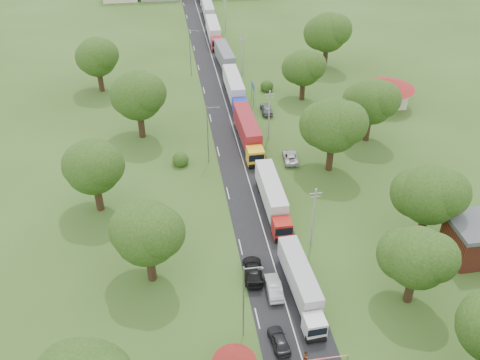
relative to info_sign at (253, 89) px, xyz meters
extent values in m
plane|color=#2D4416|center=(-5.20, -35.00, -3.00)|extent=(260.00, 260.00, 0.00)
cube|color=black|center=(-5.20, -15.00, -3.00)|extent=(8.00, 200.00, 0.04)
cylinder|color=slate|center=(-0.70, -60.00, -2.50)|extent=(0.10, 0.10, 1.00)
cone|color=maroon|center=(-12.40, -60.00, -0.10)|extent=(4.40, 4.40, 1.10)
cylinder|color=slate|center=(0.00, -1.20, -1.00)|extent=(0.12, 0.12, 4.00)
cylinder|color=slate|center=(0.00, 1.20, -1.00)|extent=(0.12, 0.12, 4.00)
cube|color=navy|center=(0.00, 0.00, 0.60)|extent=(0.06, 3.00, 1.00)
cube|color=silver|center=(0.00, 0.00, 0.60)|extent=(0.07, 3.10, 0.06)
cylinder|color=gray|center=(0.30, -42.00, 1.50)|extent=(0.24, 0.24, 9.00)
cube|color=gray|center=(0.30, -42.00, 5.30)|extent=(1.60, 0.10, 0.10)
cube|color=gray|center=(0.30, -42.00, 4.80)|extent=(1.20, 0.10, 0.10)
cylinder|color=gray|center=(0.30, -14.00, 1.50)|extent=(0.24, 0.24, 9.00)
cube|color=gray|center=(0.30, -14.00, 5.30)|extent=(1.60, 0.10, 0.10)
cube|color=gray|center=(0.30, -14.00, 4.80)|extent=(1.20, 0.10, 0.10)
cylinder|color=gray|center=(0.30, 14.00, 1.50)|extent=(0.24, 0.24, 9.00)
cube|color=gray|center=(0.30, 14.00, 5.30)|extent=(1.60, 0.10, 0.10)
cube|color=gray|center=(0.30, 14.00, 4.80)|extent=(1.20, 0.10, 0.10)
cylinder|color=gray|center=(0.30, 42.00, 1.50)|extent=(0.24, 0.24, 9.00)
cube|color=gray|center=(0.30, 42.00, 4.80)|extent=(1.20, 0.10, 0.10)
cylinder|color=slate|center=(-10.70, -55.00, 2.00)|extent=(0.16, 0.16, 10.00)
cube|color=slate|center=(-9.80, -55.00, 6.70)|extent=(1.80, 0.10, 0.10)
cube|color=slate|center=(-9.00, -55.00, 6.55)|extent=(0.50, 0.22, 0.15)
cylinder|color=slate|center=(-10.70, -20.00, 2.00)|extent=(0.16, 0.16, 10.00)
cube|color=slate|center=(-9.80, -20.00, 6.70)|extent=(1.80, 0.10, 0.10)
cube|color=slate|center=(-9.00, -20.00, 6.55)|extent=(0.50, 0.22, 0.15)
cylinder|color=slate|center=(-10.70, 15.00, 2.00)|extent=(0.16, 0.16, 10.00)
cube|color=slate|center=(-9.80, 15.00, 6.70)|extent=(1.80, 0.10, 0.10)
cube|color=slate|center=(-9.00, 15.00, 6.55)|extent=(0.50, 0.22, 0.15)
cylinder|color=#382616|center=(8.80, -53.00, -1.08)|extent=(1.04, 1.04, 3.85)
sphere|color=#1C350E|center=(8.80, -53.00, 3.60)|extent=(7.00, 7.00, 7.00)
sphere|color=#1C350E|center=(10.05, -54.00, 4.35)|extent=(5.50, 5.50, 5.50)
sphere|color=#1C350E|center=(7.80, -51.75, 3.10)|extent=(6.00, 6.00, 6.00)
cylinder|color=#382616|center=(14.80, -43.00, -0.90)|extent=(1.08, 1.08, 4.20)
sphere|color=#1C350E|center=(14.80, -43.00, 4.22)|extent=(7.70, 7.70, 7.70)
sphere|color=#1C350E|center=(16.18, -44.10, 5.05)|extent=(6.05, 6.05, 6.05)
sphere|color=#1C350E|center=(13.70, -41.63, 3.67)|extent=(6.60, 6.60, 6.60)
cylinder|color=#382616|center=(7.80, -25.00, -0.73)|extent=(1.12, 1.12, 4.55)
sphere|color=#1C350E|center=(7.80, -25.00, 4.85)|extent=(8.40, 8.40, 8.40)
sphere|color=#1C350E|center=(9.30, -26.20, 5.75)|extent=(6.60, 6.60, 6.60)
sphere|color=#1C350E|center=(6.60, -23.50, 4.25)|extent=(7.20, 7.20, 7.20)
cylinder|color=#382616|center=(16.80, -17.00, -0.90)|extent=(1.08, 1.08, 4.20)
sphere|color=#1C350E|center=(16.80, -17.00, 4.22)|extent=(7.70, 7.70, 7.70)
sphere|color=#1C350E|center=(18.18, -18.10, 5.05)|extent=(6.05, 6.05, 6.05)
sphere|color=#1C350E|center=(15.70, -15.63, 3.67)|extent=(6.60, 6.60, 6.60)
cylinder|color=#382616|center=(9.80, 0.00, -1.08)|extent=(1.04, 1.04, 3.85)
sphere|color=#1C350E|center=(9.80, 0.00, 3.60)|extent=(7.00, 7.00, 7.00)
sphere|color=#1C350E|center=(11.05, -1.00, 4.35)|extent=(5.50, 5.50, 5.50)
sphere|color=#1C350E|center=(8.80, 1.25, 3.10)|extent=(6.00, 6.00, 6.00)
cylinder|color=#382616|center=(18.80, 15.00, -0.73)|extent=(1.12, 1.12, 4.55)
sphere|color=#1C350E|center=(18.80, 15.00, 4.85)|extent=(8.40, 8.40, 8.40)
sphere|color=#1C350E|center=(20.30, 13.80, 5.75)|extent=(6.60, 6.60, 6.60)
sphere|color=#1C350E|center=(17.60, 16.50, 4.25)|extent=(7.20, 7.20, 7.20)
cylinder|color=#382616|center=(-20.20, -45.00, -0.90)|extent=(1.08, 1.08, 4.20)
sphere|color=#1C350E|center=(-20.20, -45.00, 4.22)|extent=(7.70, 7.70, 7.70)
sphere|color=#1C350E|center=(-18.82, -46.10, 5.05)|extent=(6.05, 6.05, 6.05)
sphere|color=#1C350E|center=(-21.30, -43.63, 3.67)|extent=(6.60, 6.60, 6.60)
cylinder|color=#382616|center=(-27.20, -30.00, -0.90)|extent=(1.08, 1.08, 4.20)
sphere|color=#1C350E|center=(-27.20, -30.00, 4.22)|extent=(7.70, 7.70, 7.70)
sphere|color=#1C350E|center=(-25.82, -31.10, 5.05)|extent=(6.05, 6.05, 6.05)
sphere|color=#1C350E|center=(-28.30, -28.63, 3.67)|extent=(6.60, 6.60, 6.60)
cylinder|color=#382616|center=(-21.20, -10.00, -0.73)|extent=(1.12, 1.12, 4.55)
sphere|color=#1C350E|center=(-21.20, -10.00, 4.85)|extent=(8.40, 8.40, 8.40)
sphere|color=#1C350E|center=(-19.70, -11.20, 5.75)|extent=(6.60, 6.60, 6.60)
sphere|color=#1C350E|center=(-22.40, -8.50, 4.25)|extent=(7.20, 7.20, 7.20)
cylinder|color=#382616|center=(-29.20, 10.00, -0.90)|extent=(1.08, 1.08, 4.20)
sphere|color=#1C350E|center=(-29.20, 10.00, 4.22)|extent=(7.70, 7.70, 7.70)
sphere|color=#1C350E|center=(-27.82, 8.90, 5.05)|extent=(6.05, 6.05, 6.05)
sphere|color=#1C350E|center=(-30.30, 11.37, 3.67)|extent=(6.60, 6.60, 6.60)
cube|color=beige|center=(24.80, -5.00, -1.00)|extent=(7.00, 5.00, 4.00)
cone|color=maroon|center=(24.80, -5.00, 1.90)|extent=(10.08, 10.08, 1.80)
cube|color=silver|center=(-3.23, -56.20, -1.57)|extent=(2.31, 2.31, 2.30)
cube|color=black|center=(-3.23, -57.31, -1.25)|extent=(2.12, 0.12, 1.01)
cube|color=slate|center=(-3.23, -57.26, -2.50)|extent=(2.04, 0.34, 0.32)
cube|color=slate|center=(-3.23, -49.74, -2.31)|extent=(2.61, 10.69, 0.28)
cube|color=#ADADB2|center=(-3.23, -49.47, -0.65)|extent=(2.81, 10.97, 2.77)
cylinder|color=black|center=(-3.23, -57.03, -2.54)|extent=(2.17, 0.92, 0.92)
cylinder|color=black|center=(-3.23, -55.37, -2.54)|extent=(2.17, 0.92, 0.92)
cylinder|color=black|center=(-3.23, -46.52, -2.54)|extent=(2.17, 0.92, 0.92)
cylinder|color=black|center=(-3.23, -45.14, -2.54)|extent=(2.17, 0.92, 0.92)
cube|color=#A11912|center=(-3.12, -39.86, -1.46)|extent=(2.38, 2.38, 2.48)
cube|color=black|center=(-3.12, -41.07, -1.12)|extent=(2.28, 0.02, 1.09)
cube|color=slate|center=(-3.12, -41.01, -2.46)|extent=(2.18, 0.25, 0.35)
cube|color=slate|center=(-3.12, -32.92, -2.26)|extent=(2.29, 11.41, 0.30)
cube|color=silver|center=(-3.12, -32.62, -0.47)|extent=(2.49, 11.71, 2.98)
cylinder|color=black|center=(-3.12, -40.76, -2.51)|extent=(2.33, 0.99, 0.99)
cylinder|color=black|center=(-3.12, -38.97, -2.51)|extent=(2.33, 0.99, 0.99)
cylinder|color=black|center=(-3.12, -29.45, -2.51)|extent=(2.33, 0.99, 0.99)
cylinder|color=black|center=(-3.12, -27.96, -2.51)|extent=(2.33, 0.99, 0.99)
cube|color=yellow|center=(-3.47, -21.90, -1.35)|extent=(2.62, 2.62, 2.67)
cube|color=black|center=(-3.47, -23.19, -0.97)|extent=(2.45, 0.07, 1.17)
cube|color=slate|center=(-3.47, -23.13, -2.42)|extent=(2.35, 0.30, 0.37)
cube|color=slate|center=(-3.47, -14.43, -2.20)|extent=(2.73, 12.32, 0.32)
cube|color=maroon|center=(-3.47, -14.11, -0.28)|extent=(2.95, 12.65, 3.20)
cylinder|color=black|center=(-3.47, -22.86, -2.47)|extent=(2.51, 1.07, 1.07)
cylinder|color=black|center=(-3.47, -20.94, -2.47)|extent=(2.51, 1.07, 1.07)
cylinder|color=black|center=(-3.47, -10.70, -2.47)|extent=(2.51, 1.07, 1.07)
cylinder|color=black|center=(-3.47, -9.09, -2.47)|extent=(2.51, 1.07, 1.07)
cube|color=#1D2BAF|center=(-3.21, -4.38, -1.36)|extent=(2.54, 2.54, 2.65)
cube|color=black|center=(-3.21, -5.67, -0.99)|extent=(2.44, 0.02, 1.16)
cube|color=slate|center=(-3.21, -5.60, -2.42)|extent=(2.33, 0.25, 0.37)
cube|color=slate|center=(-3.21, 3.03, -2.21)|extent=(2.45, 12.18, 0.32)
cube|color=silver|center=(-3.21, 3.35, -0.30)|extent=(2.66, 12.50, 3.18)
cylinder|color=black|center=(-3.21, -5.34, -2.47)|extent=(2.49, 1.06, 1.06)
cylinder|color=black|center=(-3.21, -3.43, -2.47)|extent=(2.49, 1.06, 1.06)
cylinder|color=black|center=(-3.21, 6.74, -2.47)|extent=(2.49, 1.06, 1.06)
cylinder|color=black|center=(-3.21, 8.32, -2.47)|extent=(2.49, 1.06, 1.06)
cube|color=#AEAEAE|center=(-2.97, 11.36, -1.41)|extent=(2.59, 2.59, 2.56)
cube|color=black|center=(-2.97, 10.12, -1.05)|extent=(2.35, 0.14, 1.13)
cube|color=slate|center=(-2.97, 10.18, -2.44)|extent=(2.26, 0.37, 0.36)
cube|color=slate|center=(-2.97, 18.53, -2.23)|extent=(2.97, 11.89, 0.31)
cube|color=#5C5F64|center=(-2.97, 18.84, -0.39)|extent=(3.19, 12.21, 3.07)
cylinder|color=black|center=(-2.97, 10.44, -2.49)|extent=(2.41, 1.02, 1.02)
cylinder|color=black|center=(-2.97, 12.28, -2.49)|extent=(2.41, 1.02, 1.02)
cylinder|color=black|center=(-2.97, 22.12, -2.49)|extent=(2.41, 1.02, 1.02)
cylinder|color=black|center=(-2.97, 23.66, -2.49)|extent=(2.41, 1.02, 1.02)
cube|color=red|center=(-3.51, 28.61, -1.34)|extent=(2.61, 2.61, 2.67)
cube|color=black|center=(-3.51, 27.32, -0.97)|extent=(2.46, 0.06, 1.18)
cube|color=slate|center=(-3.51, 27.38, -2.41)|extent=(2.36, 0.29, 0.37)
cube|color=slate|center=(-3.51, 36.10, -2.20)|extent=(2.68, 12.34, 0.32)
cube|color=silver|center=(-3.51, 36.42, -0.28)|extent=(2.90, 12.66, 3.21)
cylinder|color=black|center=(-3.51, 27.65, -2.47)|extent=(2.51, 1.07, 1.07)
cylinder|color=black|center=(-3.51, 29.58, -2.47)|extent=(2.51, 1.07, 1.07)
cylinder|color=black|center=(-3.51, 39.84, -2.47)|extent=(2.51, 1.07, 1.07)
cylinder|color=black|center=(-3.51, 41.44, -2.47)|extent=(2.51, 1.07, 1.07)
cube|color=#225A27|center=(-3.02, 45.58, -1.42)|extent=(2.48, 2.48, 2.54)
cube|color=black|center=(-3.02, 44.35, -1.07)|extent=(2.34, 0.06, 1.12)
cube|color=slate|center=(-3.02, 44.41, -2.44)|extent=(2.24, 0.28, 0.36)
cube|color=slate|center=(-3.02, 52.70, -2.24)|extent=(2.52, 11.74, 0.31)
cube|color=#B1B1B6|center=(-3.02, 53.01, -0.41)|extent=(2.73, 12.05, 3.05)
cylinder|color=black|center=(-3.02, 44.66, -2.49)|extent=(2.39, 1.02, 1.02)
cylinder|color=black|center=(-3.02, 46.49, -2.49)|extent=(2.39, 1.02, 1.02)
cylinder|color=black|center=(-3.02, 56.26, -2.49)|extent=(2.39, 1.02, 1.02)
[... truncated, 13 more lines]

